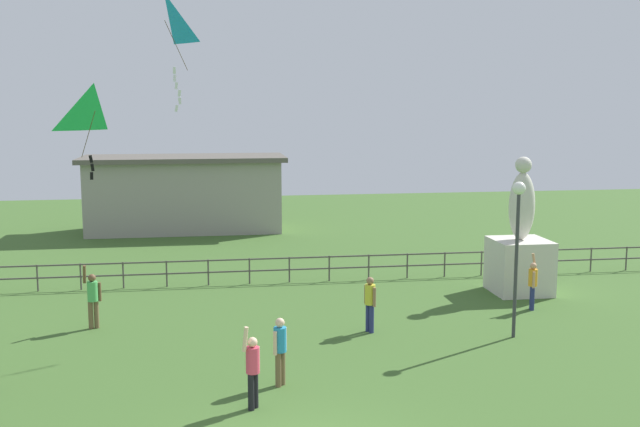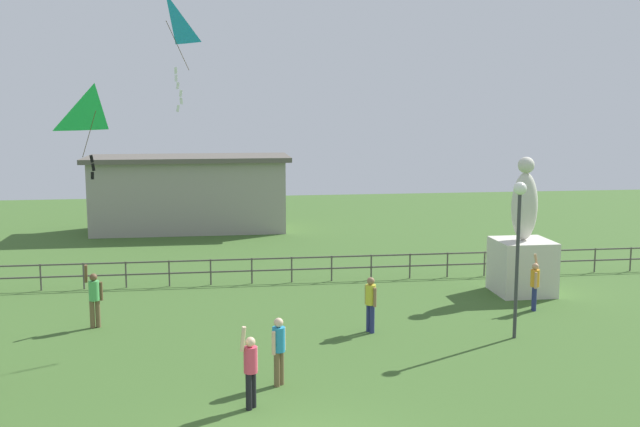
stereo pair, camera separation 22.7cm
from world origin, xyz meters
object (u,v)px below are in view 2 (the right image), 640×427
(person_6, at_px, (535,283))
(kite_2, at_px, (167,24))
(statue_monument, at_px, (523,253))
(person_0, at_px, (251,367))
(person_1, at_px, (279,347))
(person_4, at_px, (94,296))
(kite_3, at_px, (96,112))
(lamppost, at_px, (519,225))
(person_2, at_px, (371,301))

(person_6, distance_m, kite_2, 13.75)
(statue_monument, distance_m, kite_2, 13.97)
(person_0, bearing_deg, person_1, 60.29)
(statue_monument, distance_m, person_6, 2.26)
(person_0, relative_size, person_4, 0.99)
(kite_3, bearing_deg, person_0, -49.87)
(lamppost, xyz_separation_m, person_0, (-7.57, -3.90, -2.27))
(person_6, height_order, kite_3, kite_3)
(person_0, height_order, person_1, person_0)
(statue_monument, relative_size, person_1, 2.91)
(lamppost, bearing_deg, person_1, -158.85)
(person_4, relative_size, kite_2, 0.58)
(person_4, bearing_deg, kite_3, -74.72)
(statue_monument, height_order, person_6, statue_monument)
(person_1, bearing_deg, person_0, -119.71)
(lamppost, relative_size, person_2, 2.72)
(person_2, height_order, kite_2, kite_2)
(statue_monument, xyz_separation_m, lamppost, (-2.21, -4.76, 1.80))
(kite_2, bearing_deg, kite_3, -122.91)
(statue_monument, distance_m, person_2, 7.17)
(statue_monument, xyz_separation_m, person_4, (-14.04, -2.13, -0.45))
(person_4, height_order, kite_3, kite_3)
(person_2, bearing_deg, kite_3, -175.08)
(person_6, bearing_deg, lamppost, -123.50)
(person_2, distance_m, kite_3, 9.10)
(person_2, xyz_separation_m, kite_2, (-5.63, 1.98, 7.84))
(kite_3, bearing_deg, person_1, -35.30)
(person_4, xyz_separation_m, person_6, (13.55, -0.03, -0.06))
(lamppost, distance_m, kite_3, 11.66)
(statue_monument, height_order, person_1, statue_monument)
(person_6, bearing_deg, person_2, -164.71)
(lamppost, height_order, person_4, lamppost)
(lamppost, bearing_deg, person_4, 167.45)
(person_6, bearing_deg, kite_2, 177.76)
(person_0, distance_m, person_6, 11.35)
(kite_2, bearing_deg, statue_monument, 8.30)
(statue_monument, relative_size, person_4, 2.48)
(person_0, height_order, kite_2, kite_2)
(person_1, height_order, kite_2, kite_2)
(kite_2, bearing_deg, person_6, -2.24)
(statue_monument, xyz_separation_m, kite_3, (-13.44, -4.32, 4.90))
(person_0, distance_m, person_1, 1.43)
(statue_monument, height_order, lamppost, statue_monument)
(statue_monument, xyz_separation_m, person_6, (-0.48, -2.15, -0.51))
(person_1, bearing_deg, person_4, 133.20)
(lamppost, distance_m, person_0, 8.82)
(statue_monument, distance_m, person_0, 13.08)
(statue_monument, relative_size, kite_2, 1.44)
(lamppost, distance_m, person_1, 7.70)
(person_1, xyz_separation_m, person_2, (2.95, 3.72, -0.00))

